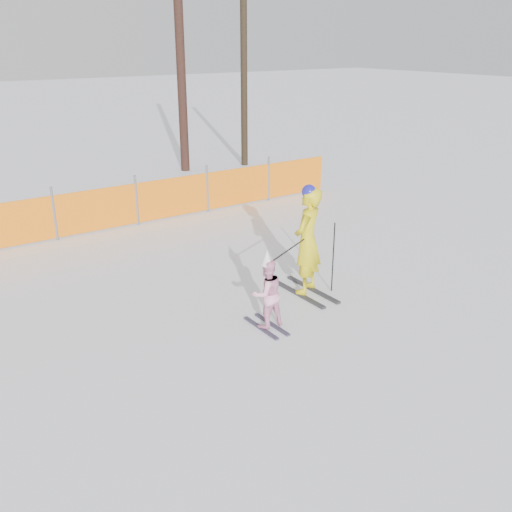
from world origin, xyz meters
The scene contains 6 objects.
ground centered at (0.00, 0.00, 0.00)m, with size 120.00×120.00×0.00m, color white.
adult centered at (1.16, 0.59, 1.01)m, with size 0.84×1.42×2.02m.
child centered at (-0.20, -0.08, 0.60)m, with size 0.58×0.89×1.32m.
ski_poles centered at (1.06, 0.32, 0.86)m, with size 1.72×0.58×1.31m.
safety_fence centered at (-1.79, 6.10, 0.56)m, with size 15.98×0.06×1.25m.
tree_trunks centered at (5.00, 10.78, 3.50)m, with size 2.48×0.68×7.37m.
Camera 1 is at (-4.98, -6.68, 4.36)m, focal length 40.00 mm.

